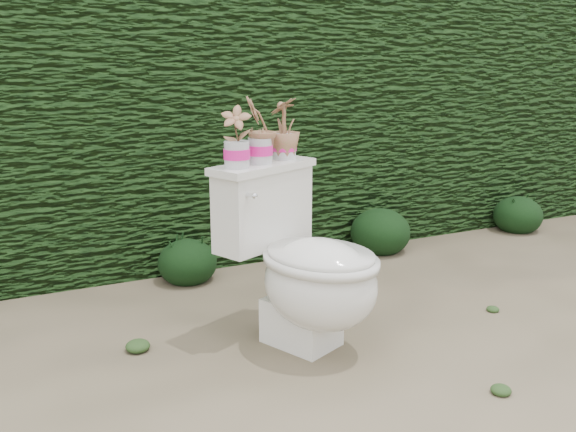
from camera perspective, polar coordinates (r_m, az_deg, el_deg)
name	(u,v)px	position (r m, az deg, el deg)	size (l,w,h in m)	color
ground	(258,352)	(2.79, -2.65, -12.01)	(60.00, 60.00, 0.00)	gray
hedge	(155,125)	(4.05, -11.71, 7.89)	(8.00, 1.00, 1.60)	#1F4115
toilet	(305,267)	(2.72, 1.54, -4.58)	(0.69, 0.80, 0.78)	silver
potted_plant_left	(236,139)	(2.64, -4.60, 6.86)	(0.13, 0.09, 0.24)	#428328
potted_plant_center	(260,132)	(2.74, -2.52, 7.50)	(0.15, 0.12, 0.27)	#428328
potted_plant_right	(284,130)	(2.86, -0.34, 7.64)	(0.14, 0.14, 0.26)	#428328
liriope_clump_2	(187,258)	(3.60, -8.95, -3.69)	(0.33, 0.33, 0.26)	black
liriope_clump_3	(380,228)	(4.12, 8.22, -1.04)	(0.38, 0.38, 0.30)	black
liriope_clump_4	(518,211)	(4.83, 19.78, 0.38)	(0.34, 0.34, 0.27)	black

